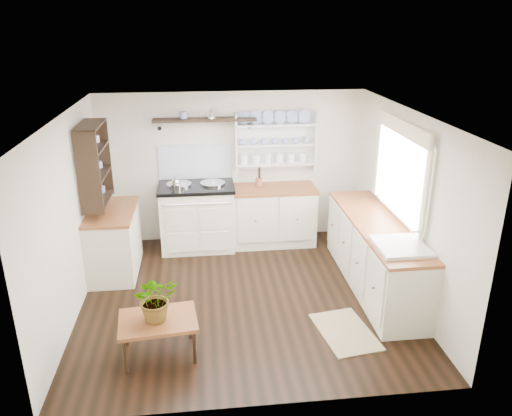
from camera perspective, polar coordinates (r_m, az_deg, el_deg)
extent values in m
cube|color=black|center=(6.40, -1.33, -10.11)|extent=(4.00, 3.80, 0.01)
cube|color=beige|center=(7.69, -2.70, 4.67)|extent=(4.00, 0.02, 2.30)
cube|color=beige|center=(6.37, 16.79, 0.28)|extent=(0.02, 3.80, 2.30)
cube|color=beige|center=(6.07, -20.59, -1.23)|extent=(0.02, 3.80, 2.30)
cube|color=white|center=(5.58, -1.53, 10.59)|extent=(4.00, 3.80, 0.01)
cube|color=white|center=(6.38, 16.27, 3.69)|extent=(0.04, 1.40, 1.00)
cube|color=white|center=(6.37, 16.11, 3.68)|extent=(0.02, 1.50, 1.10)
cube|color=#F6F6C4|center=(6.22, 16.47, 8.78)|extent=(0.04, 1.55, 0.18)
cube|color=white|center=(7.58, -6.70, -1.11)|extent=(1.08, 0.70, 0.95)
cube|color=black|center=(7.41, -6.86, 2.46)|extent=(1.12, 0.74, 0.05)
cylinder|color=silver|center=(7.41, -8.79, 2.68)|extent=(0.37, 0.37, 0.03)
cylinder|color=silver|center=(7.40, -4.96, 2.83)|extent=(0.37, 0.37, 0.03)
cylinder|color=silver|center=(7.09, -6.81, 0.46)|extent=(0.97, 0.02, 0.02)
cube|color=beige|center=(7.70, 2.00, -0.89)|extent=(1.25, 0.60, 0.88)
cube|color=brown|center=(7.55, 2.04, 2.21)|extent=(1.27, 0.63, 0.04)
cube|color=beige|center=(6.62, 13.42, -5.27)|extent=(0.60, 2.40, 0.88)
cube|color=brown|center=(6.45, 13.75, -1.75)|extent=(0.62, 2.43, 0.04)
cube|color=white|center=(5.84, 16.12, -5.28)|extent=(0.55, 0.60, 0.28)
cylinder|color=silver|center=(5.84, 18.13, -3.37)|extent=(0.02, 0.02, 0.22)
cube|color=beige|center=(7.09, -15.90, -3.73)|extent=(0.60, 1.10, 0.88)
cube|color=brown|center=(6.92, -16.26, -0.42)|extent=(0.62, 1.13, 0.04)
cube|color=white|center=(7.63, 2.17, 7.66)|extent=(1.20, 0.03, 0.90)
cube|color=white|center=(7.55, 2.27, 7.51)|extent=(1.20, 0.22, 0.02)
cylinder|color=navy|center=(7.50, 2.29, 9.53)|extent=(0.20, 0.02, 0.20)
cube|color=black|center=(7.37, -5.89, 10.02)|extent=(1.50, 0.24, 0.04)
cone|color=black|center=(7.48, -10.91, 9.06)|extent=(0.06, 0.20, 0.06)
cone|color=black|center=(7.49, -0.82, 9.46)|extent=(0.06, 0.20, 0.06)
cube|color=black|center=(6.74, -18.01, 4.85)|extent=(0.28, 0.80, 1.05)
cylinder|color=brown|center=(7.56, 0.32, 2.98)|extent=(0.10, 0.10, 0.12)
cube|color=brown|center=(5.31, -11.15, -12.52)|extent=(0.84, 0.64, 0.04)
cylinder|color=black|center=(5.26, -14.76, -16.08)|extent=(0.04, 0.04, 0.39)
cylinder|color=black|center=(5.64, -14.64, -13.30)|extent=(0.04, 0.04, 0.39)
cylinder|color=black|center=(5.25, -7.03, -15.50)|extent=(0.04, 0.04, 0.39)
cylinder|color=black|center=(5.63, -7.52, -12.77)|extent=(0.04, 0.04, 0.39)
imported|color=#3F7233|center=(5.17, -11.36, -10.05)|extent=(0.52, 0.48, 0.49)
cube|color=#8A6C50|center=(5.84, 10.16, -13.74)|extent=(0.68, 0.93, 0.02)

